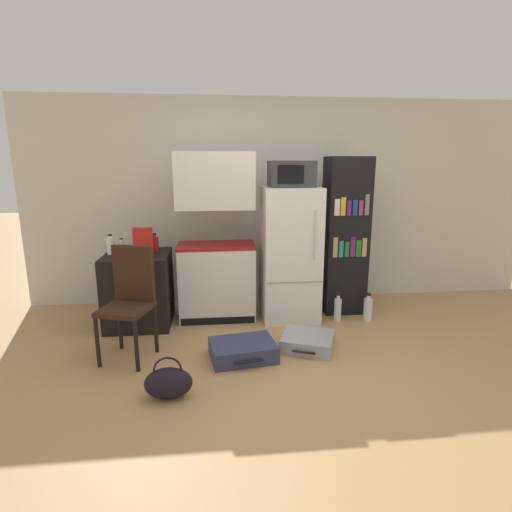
{
  "coord_description": "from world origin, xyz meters",
  "views": [
    {
      "loc": [
        -0.71,
        -2.99,
        1.72
      ],
      "look_at": [
        -0.31,
        0.85,
        0.82
      ],
      "focal_mm": 28.0,
      "sensor_mm": 36.0,
      "label": 1
    }
  ],
  "objects_px": {
    "bottle_clear_short": "(122,246)",
    "cereal_box": "(143,242)",
    "side_table": "(139,289)",
    "bookshelf": "(345,236)",
    "refrigerator": "(290,254)",
    "water_bottle_middle": "(368,309)",
    "handbag": "(168,383)",
    "kitchen_hutch": "(216,245)",
    "bottle_ketchup_red": "(155,244)",
    "water_bottle_front": "(338,309)",
    "microwave": "(291,174)",
    "bottle_milk_white": "(111,246)",
    "chair": "(130,293)",
    "suitcase_large_flat": "(243,350)",
    "suitcase_small_flat": "(308,341)"
  },
  "relations": [
    {
      "from": "bottle_clear_short",
      "to": "handbag",
      "type": "relative_size",
      "value": 0.4
    },
    {
      "from": "suitcase_large_flat",
      "to": "water_bottle_middle",
      "type": "height_order",
      "value": "water_bottle_middle"
    },
    {
      "from": "cereal_box",
      "to": "chair",
      "type": "relative_size",
      "value": 0.3
    },
    {
      "from": "kitchen_hutch",
      "to": "suitcase_small_flat",
      "type": "xyz_separation_m",
      "value": [
        0.85,
        -0.9,
        -0.78
      ]
    },
    {
      "from": "chair",
      "to": "suitcase_large_flat",
      "type": "xyz_separation_m",
      "value": [
        0.99,
        -0.18,
        -0.51
      ]
    },
    {
      "from": "suitcase_small_flat",
      "to": "microwave",
      "type": "bearing_deg",
      "value": 114.32
    },
    {
      "from": "kitchen_hutch",
      "to": "cereal_box",
      "type": "height_order",
      "value": "kitchen_hutch"
    },
    {
      "from": "bottle_clear_short",
      "to": "microwave",
      "type": "bearing_deg",
      "value": -3.5
    },
    {
      "from": "side_table",
      "to": "suitcase_small_flat",
      "type": "xyz_separation_m",
      "value": [
        1.69,
        -0.79,
        -0.33
      ]
    },
    {
      "from": "side_table",
      "to": "water_bottle_middle",
      "type": "height_order",
      "value": "side_table"
    },
    {
      "from": "bottle_ketchup_red",
      "to": "water_bottle_middle",
      "type": "relative_size",
      "value": 0.64
    },
    {
      "from": "water_bottle_front",
      "to": "microwave",
      "type": "bearing_deg",
      "value": 160.67
    },
    {
      "from": "bookshelf",
      "to": "water_bottle_front",
      "type": "distance_m",
      "value": 0.84
    },
    {
      "from": "bottle_clear_short",
      "to": "kitchen_hutch",
      "type": "bearing_deg",
      "value": -2.1
    },
    {
      "from": "bottle_clear_short",
      "to": "cereal_box",
      "type": "height_order",
      "value": "cereal_box"
    },
    {
      "from": "refrigerator",
      "to": "microwave",
      "type": "bearing_deg",
      "value": -105.38
    },
    {
      "from": "bottle_ketchup_red",
      "to": "water_bottle_middle",
      "type": "distance_m",
      "value": 2.47
    },
    {
      "from": "microwave",
      "to": "bottle_ketchup_red",
      "type": "relative_size",
      "value": 2.3
    },
    {
      "from": "side_table",
      "to": "bottle_milk_white",
      "type": "bearing_deg",
      "value": 178.36
    },
    {
      "from": "kitchen_hutch",
      "to": "microwave",
      "type": "relative_size",
      "value": 3.94
    },
    {
      "from": "bookshelf",
      "to": "suitcase_small_flat",
      "type": "distance_m",
      "value": 1.42
    },
    {
      "from": "water_bottle_front",
      "to": "chair",
      "type": "bearing_deg",
      "value": -164.01
    },
    {
      "from": "kitchen_hutch",
      "to": "bottle_milk_white",
      "type": "distance_m",
      "value": 1.11
    },
    {
      "from": "bookshelf",
      "to": "bottle_milk_white",
      "type": "relative_size",
      "value": 8.35
    },
    {
      "from": "kitchen_hutch",
      "to": "bottle_clear_short",
      "type": "distance_m",
      "value": 1.03
    },
    {
      "from": "cereal_box",
      "to": "refrigerator",
      "type": "bearing_deg",
      "value": 5.86
    },
    {
      "from": "refrigerator",
      "to": "handbag",
      "type": "distance_m",
      "value": 2.04
    },
    {
      "from": "bookshelf",
      "to": "kitchen_hutch",
      "type": "bearing_deg",
      "value": -177.89
    },
    {
      "from": "kitchen_hutch",
      "to": "water_bottle_middle",
      "type": "relative_size",
      "value": 5.82
    },
    {
      "from": "bookshelf",
      "to": "water_bottle_front",
      "type": "xyz_separation_m",
      "value": [
        -0.15,
        -0.31,
        -0.76
      ]
    },
    {
      "from": "bottle_clear_short",
      "to": "water_bottle_front",
      "type": "bearing_deg",
      "value": -7.15
    },
    {
      "from": "suitcase_large_flat",
      "to": "bottle_ketchup_red",
      "type": "bearing_deg",
      "value": 121.63
    },
    {
      "from": "kitchen_hutch",
      "to": "water_bottle_front",
      "type": "xyz_separation_m",
      "value": [
        1.34,
        -0.26,
        -0.71
      ]
    },
    {
      "from": "refrigerator",
      "to": "bookshelf",
      "type": "distance_m",
      "value": 0.7
    },
    {
      "from": "side_table",
      "to": "water_bottle_middle",
      "type": "xyz_separation_m",
      "value": [
        2.52,
        -0.18,
        -0.26
      ]
    },
    {
      "from": "chair",
      "to": "bookshelf",
      "type": "bearing_deg",
      "value": 39.93
    },
    {
      "from": "microwave",
      "to": "water_bottle_front",
      "type": "relative_size",
      "value": 1.46
    },
    {
      "from": "water_bottle_front",
      "to": "bottle_clear_short",
      "type": "bearing_deg",
      "value": 172.85
    },
    {
      "from": "kitchen_hutch",
      "to": "suitcase_large_flat",
      "type": "bearing_deg",
      "value": -78.29
    },
    {
      "from": "side_table",
      "to": "bookshelf",
      "type": "bearing_deg",
      "value": 3.93
    },
    {
      "from": "kitchen_hutch",
      "to": "water_bottle_front",
      "type": "bearing_deg",
      "value": -10.96
    },
    {
      "from": "microwave",
      "to": "cereal_box",
      "type": "distance_m",
      "value": 1.71
    },
    {
      "from": "chair",
      "to": "water_bottle_middle",
      "type": "relative_size",
      "value": 3.19
    },
    {
      "from": "side_table",
      "to": "water_bottle_middle",
      "type": "relative_size",
      "value": 2.47
    },
    {
      "from": "kitchen_hutch",
      "to": "bookshelf",
      "type": "height_order",
      "value": "kitchen_hutch"
    },
    {
      "from": "cereal_box",
      "to": "bottle_clear_short",
      "type": "bearing_deg",
      "value": 135.72
    },
    {
      "from": "refrigerator",
      "to": "cereal_box",
      "type": "bearing_deg",
      "value": -174.14
    },
    {
      "from": "microwave",
      "to": "chair",
      "type": "xyz_separation_m",
      "value": [
        -1.59,
        -0.79,
        -1.02
      ]
    },
    {
      "from": "kitchen_hutch",
      "to": "microwave",
      "type": "xyz_separation_m",
      "value": [
        0.81,
        -0.07,
        0.77
      ]
    },
    {
      "from": "side_table",
      "to": "suitcase_small_flat",
      "type": "height_order",
      "value": "side_table"
    }
  ]
}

